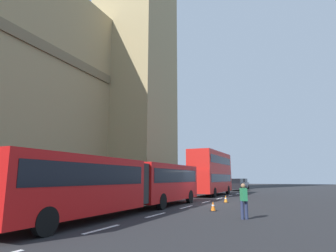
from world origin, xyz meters
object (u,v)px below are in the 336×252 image
sedan_trailing (242,184)px  traffic_cone_west (213,206)px  sedan_lead (237,185)px  double_decker_bus (211,171)px  articulated_bus (129,182)px  pedestrian_near_cones (244,200)px  traffic_cone_middle (226,199)px

sedan_trailing → traffic_cone_west: size_ratio=7.59×
sedan_lead → double_decker_bus: bearing=179.1°
articulated_bus → pedestrian_near_cones: 6.63m
double_decker_bus → sedan_trailing: (20.47, 0.14, -1.80)m
articulated_bus → traffic_cone_west: articulated_bus is taller
double_decker_bus → sedan_trailing: bearing=0.4°
double_decker_bus → pedestrian_near_cones: 18.97m
sedan_trailing → traffic_cone_middle: bearing=-172.7°
sedan_trailing → pedestrian_near_cones: size_ratio=2.60×
traffic_cone_middle → traffic_cone_west: bearing=-174.0°
sedan_trailing → traffic_cone_middle: size_ratio=7.59×
articulated_bus → traffic_cone_west: 5.25m
sedan_lead → traffic_cone_west: 29.08m
sedan_lead → pedestrian_near_cones: 32.16m
traffic_cone_middle → pedestrian_near_cones: size_ratio=0.34×
sedan_lead → traffic_cone_middle: 22.88m
articulated_bus → pedestrian_near_cones: (-0.06, -6.58, -0.83)m
double_decker_bus → traffic_cone_west: 15.75m
articulated_bus → traffic_cone_west: bearing=-57.9°
sedan_trailing → pedestrian_near_cones: bearing=-170.0°
double_decker_bus → pedestrian_near_cones: double_decker_bus is taller
articulated_bus → pedestrian_near_cones: bearing=-90.5°
sedan_lead → sedan_trailing: bearing=3.1°
double_decker_bus → traffic_cone_middle: (-8.79, -3.63, -2.43)m
sedan_trailing → traffic_cone_west: 35.71m
articulated_bus → double_decker_bus: size_ratio=1.74×
double_decker_bus → pedestrian_near_cones: (-17.70, -6.58, -1.80)m
traffic_cone_middle → sedan_trailing: bearing=7.3°
traffic_cone_west → double_decker_bus: bearing=16.0°
double_decker_bus → sedan_trailing: double_decker_bus is taller
double_decker_bus → traffic_cone_west: size_ratio=17.21×
sedan_lead → traffic_cone_middle: sedan_lead is taller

